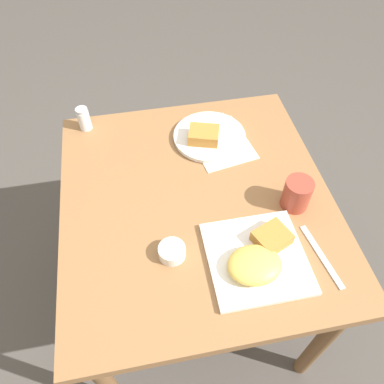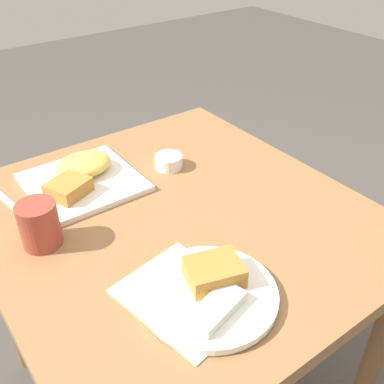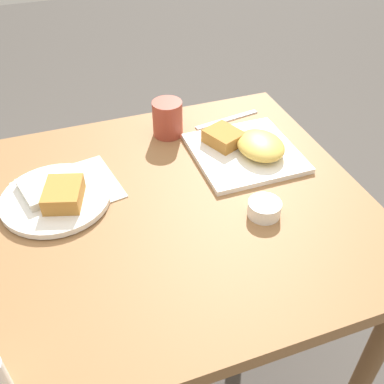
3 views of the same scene
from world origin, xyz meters
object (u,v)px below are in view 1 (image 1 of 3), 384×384
(sauce_ramekin, at_px, (172,251))
(coffee_mug, at_px, (297,194))
(plate_oval_far, at_px, (208,135))
(salt_shaker, at_px, (84,120))
(butter_knife, at_px, (321,256))
(plate_square_near, at_px, (258,258))

(sauce_ramekin, height_order, coffee_mug, coffee_mug)
(plate_oval_far, relative_size, salt_shaker, 2.93)
(salt_shaker, bearing_deg, sauce_ramekin, -68.54)
(sauce_ramekin, xyz_separation_m, coffee_mug, (0.39, 0.10, 0.03))
(plate_oval_far, relative_size, sauce_ramekin, 3.39)
(salt_shaker, relative_size, butter_knife, 0.42)
(salt_shaker, height_order, coffee_mug, coffee_mug)
(salt_shaker, relative_size, coffee_mug, 0.86)
(plate_square_near, xyz_separation_m, butter_knife, (0.18, -0.02, -0.02))
(plate_square_near, xyz_separation_m, plate_oval_far, (-0.03, 0.49, -0.00))
(sauce_ramekin, height_order, butter_knife, sauce_ramekin)
(sauce_ramekin, relative_size, coffee_mug, 0.75)
(plate_square_near, relative_size, salt_shaker, 3.06)
(plate_square_near, distance_m, plate_oval_far, 0.49)
(coffee_mug, bearing_deg, butter_knife, -86.19)
(sauce_ramekin, bearing_deg, coffee_mug, 14.84)
(salt_shaker, distance_m, coffee_mug, 0.77)
(plate_oval_far, xyz_separation_m, butter_knife, (0.20, -0.51, -0.02))
(plate_oval_far, distance_m, butter_knife, 0.55)
(plate_square_near, height_order, sauce_ramekin, plate_square_near)
(plate_square_near, xyz_separation_m, sauce_ramekin, (-0.22, 0.06, -0.00))
(plate_oval_far, bearing_deg, coffee_mug, -59.64)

